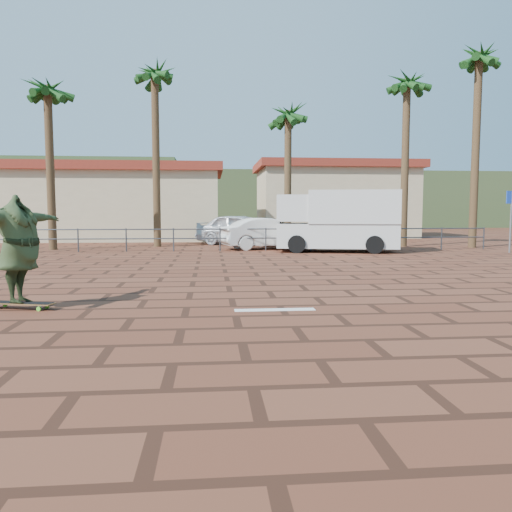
# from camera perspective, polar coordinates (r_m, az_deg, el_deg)

# --- Properties ---
(ground) EXTENTS (120.00, 120.00, 0.00)m
(ground) POSITION_cam_1_polar(r_m,az_deg,el_deg) (9.82, -2.81, -4.89)
(ground) COLOR brown
(ground) RESTS_ON ground
(paint_stripe) EXTENTS (1.40, 0.22, 0.01)m
(paint_stripe) POSITION_cam_1_polar(r_m,az_deg,el_deg) (8.70, 2.16, -6.16)
(paint_stripe) COLOR white
(paint_stripe) RESTS_ON ground
(guardrail) EXTENTS (24.06, 0.06, 1.00)m
(guardrail) POSITION_cam_1_polar(r_m,az_deg,el_deg) (21.69, -4.13, 2.37)
(guardrail) COLOR #47494F
(guardrail) RESTS_ON ground
(palm_far_left) EXTENTS (2.40, 2.40, 8.25)m
(palm_far_left) POSITION_cam_1_polar(r_m,az_deg,el_deg) (24.77, -22.72, 16.65)
(palm_far_left) COLOR brown
(palm_far_left) RESTS_ON ground
(palm_left) EXTENTS (2.40, 2.40, 9.45)m
(palm_left) POSITION_cam_1_polar(r_m,az_deg,el_deg) (25.58, -11.50, 19.13)
(palm_left) COLOR brown
(palm_left) RESTS_ON ground
(palm_center) EXTENTS (2.40, 2.40, 7.75)m
(palm_center) POSITION_cam_1_polar(r_m,az_deg,el_deg) (25.89, 3.70, 15.44)
(palm_center) COLOR brown
(palm_center) RESTS_ON ground
(palm_right) EXTENTS (2.40, 2.40, 9.05)m
(palm_right) POSITION_cam_1_polar(r_m,az_deg,el_deg) (26.13, 16.88, 17.87)
(palm_right) COLOR brown
(palm_right) RESTS_ON ground
(palm_far_right) EXTENTS (2.40, 2.40, 10.05)m
(palm_far_right) POSITION_cam_1_polar(r_m,az_deg,el_deg) (26.72, 24.13, 19.42)
(palm_far_right) COLOR brown
(palm_far_right) RESTS_ON ground
(building_west) EXTENTS (12.60, 7.60, 4.50)m
(building_west) POSITION_cam_1_polar(r_m,az_deg,el_deg) (32.16, -15.30, 5.93)
(building_west) COLOR beige
(building_west) RESTS_ON ground
(building_east) EXTENTS (10.60, 6.60, 5.00)m
(building_east) POSITION_cam_1_polar(r_m,az_deg,el_deg) (34.71, 8.88, 6.40)
(building_east) COLOR beige
(building_east) RESTS_ON ground
(hill_front) EXTENTS (70.00, 18.00, 6.00)m
(hill_front) POSITION_cam_1_polar(r_m,az_deg,el_deg) (59.68, -4.83, 6.30)
(hill_front) COLOR #384C28
(hill_front) RESTS_ON ground
(hill_back) EXTENTS (35.00, 14.00, 8.00)m
(hill_back) POSITION_cam_1_polar(r_m,az_deg,el_deg) (69.17, -23.54, 6.56)
(hill_back) COLOR #384C28
(hill_back) RESTS_ON ground
(longboard) EXTENTS (1.22, 0.56, 0.12)m
(longboard) POSITION_cam_1_polar(r_m,az_deg,el_deg) (9.68, -25.23, -4.94)
(longboard) COLOR olive
(longboard) RESTS_ON ground
(skateboarder) EXTENTS (1.41, 2.39, 1.88)m
(skateboarder) POSITION_cam_1_polar(r_m,az_deg,el_deg) (9.57, -25.45, 0.75)
(skateboarder) COLOR #2F3F22
(skateboarder) RESTS_ON longboard
(campervan) EXTENTS (5.31, 3.04, 2.59)m
(campervan) POSITION_cam_1_polar(r_m,az_deg,el_deg) (21.55, 9.32, 4.11)
(campervan) COLOR silver
(campervan) RESTS_ON ground
(car_silver) EXTENTS (5.03, 3.94, 1.60)m
(car_silver) POSITION_cam_1_polar(r_m,az_deg,el_deg) (25.73, -1.72, 3.07)
(car_silver) COLOR silver
(car_silver) RESTS_ON ground
(car_white) EXTENTS (4.53, 2.49, 1.41)m
(car_white) POSITION_cam_1_polar(r_m,az_deg,el_deg) (22.84, 1.44, 2.58)
(car_white) COLOR silver
(car_white) RESTS_ON ground
(street_sign) EXTENTS (0.52, 0.14, 2.56)m
(street_sign) POSITION_cam_1_polar(r_m,az_deg,el_deg) (23.24, 27.15, 4.73)
(street_sign) COLOR gray
(street_sign) RESTS_ON ground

